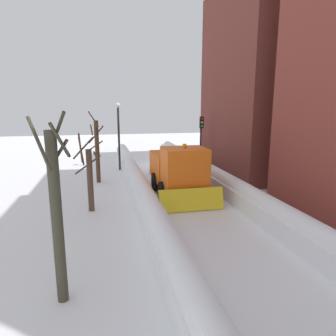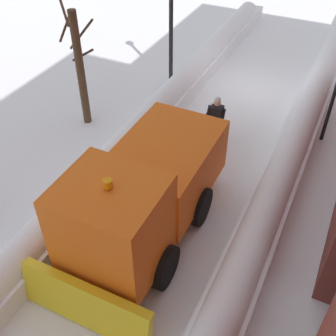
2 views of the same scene
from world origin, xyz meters
name	(u,v)px [view 2 (image 2 of 2)]	position (x,y,z in m)	size (l,w,h in m)	color
ground_plane	(133,276)	(0.00, 10.00, 0.00)	(80.00, 80.00, 0.00)	white
snowbank_left	(229,301)	(-2.45, 10.00, 0.57)	(1.10, 36.00, 1.23)	white
snowbank_right	(49,230)	(2.45, 10.00, 0.46)	(1.10, 36.00, 1.05)	white
plow_truck	(143,195)	(0.34, 8.70, 1.48)	(3.20, 5.98, 3.12)	orange
skier	(216,118)	(0.15, 4.00, 1.00)	(0.62, 1.80, 1.81)	black
street_lamp	(171,5)	(3.20, 1.07, 3.34)	(0.40, 0.40, 5.28)	black
bare_tree_near	(80,67)	(4.84, 4.78, 2.16)	(1.04, 0.94, 4.70)	#483221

